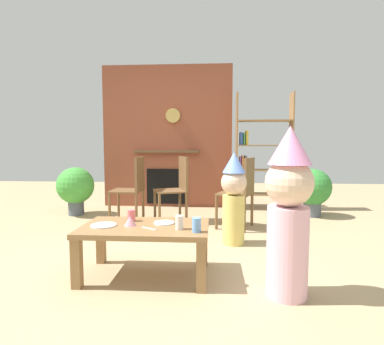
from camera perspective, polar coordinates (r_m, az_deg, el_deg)
ground_plane at (r=3.03m, az=-3.45°, el=-15.41°), size 12.00×12.00×0.00m
brick_fireplace_feature at (r=5.48m, az=-4.44°, el=6.38°), size 2.20×0.28×2.40m
bookshelf at (r=5.28m, az=11.93°, el=2.73°), size 0.90×0.28×1.90m
coffee_table at (r=2.60m, az=-8.45°, el=-10.93°), size 1.01×0.60×0.41m
paper_cup_near_left at (r=2.36m, az=0.83°, el=-9.47°), size 0.07×0.07×0.11m
paper_cup_near_right at (r=2.74m, az=-10.92°, el=-7.65°), size 0.06×0.06×0.10m
paper_cup_center at (r=2.43m, az=-2.31°, el=-9.02°), size 0.06×0.06×0.11m
paper_plate_front at (r=2.62m, az=-5.07°, el=-9.07°), size 0.17×0.17×0.01m
paper_plate_rear at (r=2.63m, az=-15.71°, el=-9.18°), size 0.20×0.20×0.01m
birthday_cake_slice at (r=2.58m, az=-11.14°, el=-8.58°), size 0.10×0.10×0.08m
table_fork at (r=2.48m, az=-7.80°, el=-10.00°), size 0.14×0.09×0.01m
child_with_cone_hat at (r=2.27m, az=17.06°, el=-6.12°), size 0.33×0.33×1.19m
child_in_pink at (r=3.38m, az=7.56°, el=-4.20°), size 0.27×0.27×0.98m
dining_chair_left at (r=4.34m, az=-10.60°, el=-2.33°), size 0.41×0.41×0.90m
dining_chair_middle at (r=4.29m, az=-2.79°, el=-2.33°), size 0.51×0.51×0.90m
dining_chair_right at (r=4.02m, az=9.01°, el=-2.88°), size 0.52×0.52×0.90m
potted_plant_tall at (r=5.00m, az=20.99°, el=-2.78°), size 0.54×0.54×0.71m
potted_plant_short at (r=5.07m, az=-20.34°, el=-2.46°), size 0.55×0.55×0.73m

